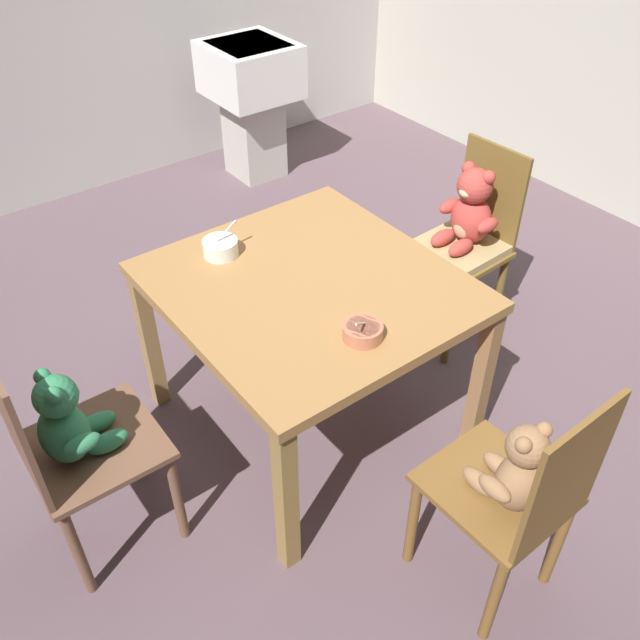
{
  "coord_description": "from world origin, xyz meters",
  "views": [
    {
      "loc": [
        1.62,
        -1.17,
        2.18
      ],
      "look_at": [
        0.0,
        0.05,
        0.52
      ],
      "focal_mm": 38.24,
      "sensor_mm": 36.0,
      "label": 1
    }
  ],
  "objects_px": {
    "porridge_bowl_terracotta_near_right": "(363,331)",
    "sink_basin": "(251,91)",
    "teddy_chair_near_right": "(516,484)",
    "teddy_chair_near_front": "(69,435)",
    "dining_table": "(309,301)",
    "porridge_bowl_white_near_left": "(220,247)",
    "teddy_chair_far_center": "(466,228)"
  },
  "relations": [
    {
      "from": "sink_basin",
      "to": "teddy_chair_near_front",
      "type": "bearing_deg",
      "value": -44.17
    },
    {
      "from": "porridge_bowl_white_near_left",
      "to": "porridge_bowl_terracotta_near_right",
      "type": "height_order",
      "value": "porridge_bowl_white_near_left"
    },
    {
      "from": "porridge_bowl_white_near_left",
      "to": "sink_basin",
      "type": "bearing_deg",
      "value": 144.44
    },
    {
      "from": "porridge_bowl_white_near_left",
      "to": "teddy_chair_near_right",
      "type": "bearing_deg",
      "value": 8.54
    },
    {
      "from": "porridge_bowl_white_near_left",
      "to": "porridge_bowl_terracotta_near_right",
      "type": "relative_size",
      "value": 1.08
    },
    {
      "from": "teddy_chair_far_center",
      "to": "porridge_bowl_white_near_left",
      "type": "relative_size",
      "value": 6.33
    },
    {
      "from": "dining_table",
      "to": "porridge_bowl_white_near_left",
      "type": "height_order",
      "value": "porridge_bowl_white_near_left"
    },
    {
      "from": "dining_table",
      "to": "teddy_chair_near_front",
      "type": "xyz_separation_m",
      "value": [
        0.01,
        -0.94,
        -0.09
      ]
    },
    {
      "from": "dining_table",
      "to": "teddy_chair_far_center",
      "type": "distance_m",
      "value": 0.93
    },
    {
      "from": "teddy_chair_far_center",
      "to": "teddy_chair_near_right",
      "type": "bearing_deg",
      "value": 46.88
    },
    {
      "from": "teddy_chair_far_center",
      "to": "porridge_bowl_white_near_left",
      "type": "height_order",
      "value": "teddy_chair_far_center"
    },
    {
      "from": "dining_table",
      "to": "sink_basin",
      "type": "distance_m",
      "value": 2.31
    },
    {
      "from": "teddy_chair_near_front",
      "to": "porridge_bowl_terracotta_near_right",
      "type": "relative_size",
      "value": 7.09
    },
    {
      "from": "teddy_chair_far_center",
      "to": "sink_basin",
      "type": "bearing_deg",
      "value": -96.4
    },
    {
      "from": "teddy_chair_far_center",
      "to": "sink_basin",
      "type": "relative_size",
      "value": 1.06
    },
    {
      "from": "teddy_chair_far_center",
      "to": "sink_basin",
      "type": "distance_m",
      "value": 1.98
    },
    {
      "from": "dining_table",
      "to": "teddy_chair_near_right",
      "type": "xyz_separation_m",
      "value": [
        0.97,
        0.04,
        -0.1
      ]
    },
    {
      "from": "teddy_chair_near_front",
      "to": "teddy_chair_far_center",
      "type": "bearing_deg",
      "value": 2.92
    },
    {
      "from": "dining_table",
      "to": "teddy_chair_near_front",
      "type": "distance_m",
      "value": 0.95
    },
    {
      "from": "porridge_bowl_white_near_left",
      "to": "porridge_bowl_terracotta_near_right",
      "type": "xyz_separation_m",
      "value": [
        0.7,
        0.12,
        -0.01
      ]
    },
    {
      "from": "porridge_bowl_terracotta_near_right",
      "to": "sink_basin",
      "type": "height_order",
      "value": "sink_basin"
    },
    {
      "from": "teddy_chair_near_right",
      "to": "sink_basin",
      "type": "relative_size",
      "value": 1.08
    },
    {
      "from": "teddy_chair_near_front",
      "to": "porridge_bowl_white_near_left",
      "type": "distance_m",
      "value": 0.88
    },
    {
      "from": "teddy_chair_far_center",
      "to": "teddy_chair_near_right",
      "type": "distance_m",
      "value": 1.38
    },
    {
      "from": "porridge_bowl_terracotta_near_right",
      "to": "sink_basin",
      "type": "xyz_separation_m",
      "value": [
        -2.4,
        1.1,
        -0.18
      ]
    },
    {
      "from": "teddy_chair_near_front",
      "to": "sink_basin",
      "type": "distance_m",
      "value": 2.87
    },
    {
      "from": "teddy_chair_far_center",
      "to": "sink_basin",
      "type": "xyz_separation_m",
      "value": [
        -1.98,
        0.13,
        -0.0
      ]
    },
    {
      "from": "teddy_chair_near_front",
      "to": "porridge_bowl_terracotta_near_right",
      "type": "distance_m",
      "value": 0.98
    },
    {
      "from": "teddy_chair_near_right",
      "to": "porridge_bowl_white_near_left",
      "type": "distance_m",
      "value": 1.35
    },
    {
      "from": "teddy_chair_near_front",
      "to": "sink_basin",
      "type": "xyz_separation_m",
      "value": [
        -2.06,
        2.0,
        0.02
      ]
    },
    {
      "from": "porridge_bowl_terracotta_near_right",
      "to": "sink_basin",
      "type": "distance_m",
      "value": 2.65
    },
    {
      "from": "sink_basin",
      "to": "porridge_bowl_white_near_left",
      "type": "bearing_deg",
      "value": -35.56
    }
  ]
}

